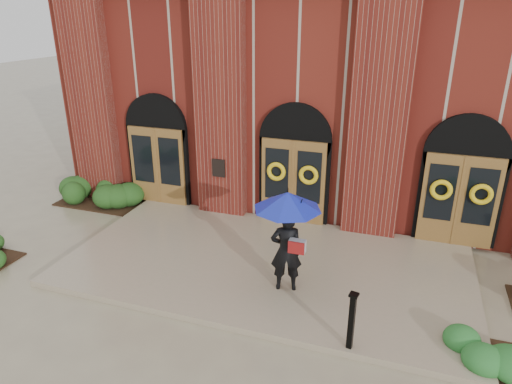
% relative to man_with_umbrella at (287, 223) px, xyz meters
% --- Properties ---
extents(ground, '(90.00, 90.00, 0.00)m').
position_rel_man_with_umbrella_xyz_m(ground, '(-0.78, 0.83, -1.81)').
color(ground, gray).
rests_on(ground, ground).
extents(landing, '(10.00, 5.30, 0.15)m').
position_rel_man_with_umbrella_xyz_m(landing, '(-0.78, 0.98, -1.73)').
color(landing, gray).
rests_on(landing, ground).
extents(church_building, '(16.20, 12.53, 7.00)m').
position_rel_man_with_umbrella_xyz_m(church_building, '(-0.78, 9.62, 1.70)').
color(church_building, maroon).
rests_on(church_building, ground).
extents(man_with_umbrella, '(1.84, 1.84, 2.37)m').
position_rel_man_with_umbrella_xyz_m(man_with_umbrella, '(0.00, 0.00, 0.00)').
color(man_with_umbrella, black).
rests_on(man_with_umbrella, landing).
extents(metal_post, '(0.19, 0.19, 1.19)m').
position_rel_man_with_umbrella_xyz_m(metal_post, '(1.67, -1.52, -1.03)').
color(metal_post, black).
rests_on(metal_post, landing).
extents(hedge_wall_left, '(2.81, 1.12, 0.72)m').
position_rel_man_with_umbrella_xyz_m(hedge_wall_left, '(-7.19, 3.03, -1.45)').
color(hedge_wall_left, '#1E4316').
rests_on(hedge_wall_left, ground).
extents(hedge_front_right, '(1.33, 1.14, 0.47)m').
position_rel_man_with_umbrella_xyz_m(hedge_front_right, '(4.32, -0.89, -1.57)').
color(hedge_front_right, '#225F25').
rests_on(hedge_front_right, ground).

